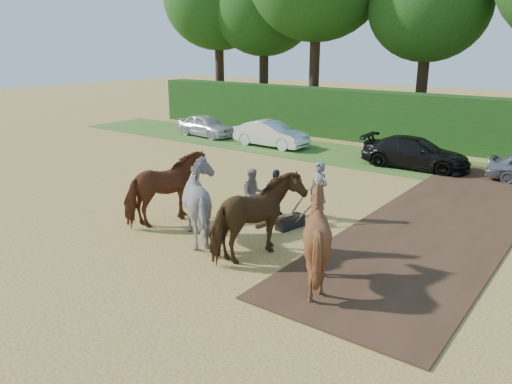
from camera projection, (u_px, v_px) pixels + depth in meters
The scene contains 8 objects.
ground at pixel (298, 284), 12.34m from camera, with size 120.00×120.00×0.00m, color gold.
earth_strip at pixel (446, 219), 16.84m from camera, with size 4.50×17.00×0.05m, color #472D1C.
grass_verge at pixel (459, 172), 23.08m from camera, with size 50.00×5.00×0.03m, color #38601E.
hedgerow at pixel (487, 127), 26.10m from camera, with size 46.00×1.60×3.00m, color #14380F.
spectator_near at pixel (253, 195), 16.57m from camera, with size 0.86×0.67×1.78m, color #BCA893.
spectator_far at pixel (275, 192), 17.12m from camera, with size 0.95×0.39×1.61m, color #242831.
plough_team at pixel (234, 209), 14.24m from camera, with size 8.04×5.60×2.35m.
parked_cars at pixel (466, 159), 22.43m from camera, with size 36.00×2.74×1.47m.
Camera 1 is at (5.86, -9.56, 5.73)m, focal length 35.00 mm.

